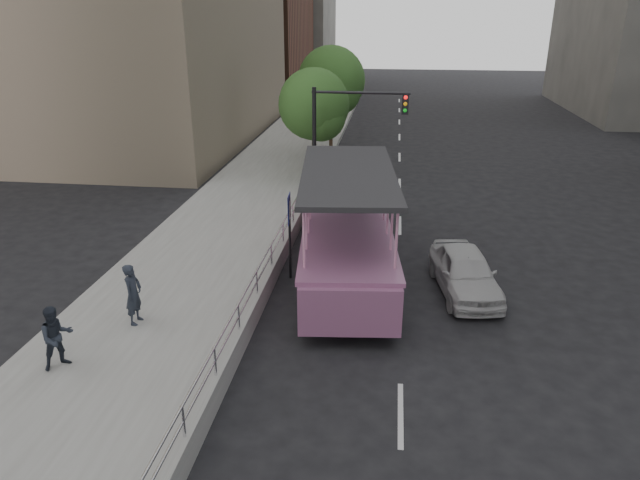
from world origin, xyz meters
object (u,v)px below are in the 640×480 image
Objects in this scene: duck_boat at (346,225)px; pedestrian_mid at (57,337)px; pedestrian_near at (133,294)px; parking_sign at (290,227)px; car at (465,272)px; street_tree_near at (316,107)px; traffic_signal at (341,128)px; street_tree_far at (333,83)px.

duck_boat reaches higher than pedestrian_mid.
parking_sign is (3.56, 3.91, 0.64)m from pedestrian_near.
duck_boat is 4.35m from car.
traffic_signal is at bearing -65.02° from street_tree_near.
duck_boat is at bearing 3.69° from pedestrian_mid.
street_tree_near reaches higher than duck_boat.
pedestrian_near is (-9.12, -3.60, 0.46)m from car.
street_tree_far is (-6.07, 17.74, 3.61)m from car.
traffic_signal is (0.89, 8.00, 1.70)m from parking_sign.
duck_boat is 1.75× the size of street_tree_far.
pedestrian_near is 1.08× the size of pedestrian_mid.
parking_sign is 11.63m from street_tree_near.
duck_boat is 9.84m from pedestrian_mid.
duck_boat reaches higher than parking_sign.
street_tree_near reaches higher than pedestrian_mid.
duck_boat is 16.29m from street_tree_far.
parking_sign is at bearing 6.26° from pedestrian_mid.
street_tree_far is at bearing 88.09° from street_tree_near.
street_tree_far is (3.96, 23.54, 3.22)m from pedestrian_mid.
duck_boat is 6.83m from traffic_signal.
street_tree_near is (-6.27, 11.74, 3.12)m from car.
traffic_signal is 0.81× the size of street_tree_far.
traffic_signal is at bearing -17.49° from pedestrian_near.
traffic_signal is at bearing 83.65° from parking_sign.
car is 19.09m from street_tree_far.
street_tree_far is (-0.51, 17.43, 2.51)m from parking_sign.
street_tree_near is at bearing 103.63° from duck_boat.
traffic_signal reaches higher than pedestrian_near.
traffic_signal reaches higher than parking_sign.
street_tree_far reaches higher than duck_boat.
street_tree_near reaches higher than parking_sign.
pedestrian_mid is at bearing -128.72° from duck_boat.
traffic_signal is at bearing 21.63° from pedestrian_mid.
street_tree_near is (2.85, 15.34, 2.66)m from pedestrian_near.
street_tree_far is at bearing 32.87° from pedestrian_mid.
street_tree_near is at bearing 30.32° from pedestrian_mid.
pedestrian_near is 21.79m from street_tree_far.
duck_boat is at bearing -76.37° from street_tree_near.
pedestrian_near is (-5.25, -5.47, -0.21)m from duck_boat.
street_tree_far reaches higher than car.
pedestrian_near reaches higher than pedestrian_mid.
car is 1.42× the size of parking_sign.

